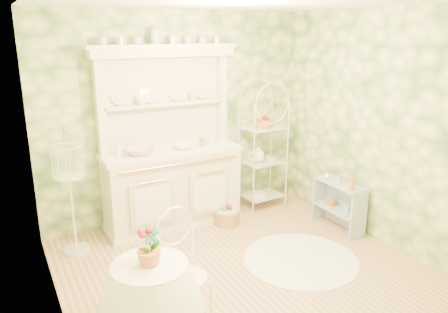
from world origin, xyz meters
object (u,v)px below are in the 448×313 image
kitchen_dresser (171,139)px  cafe_chair (183,275)px  round_table (152,305)px  floor_basket (227,216)px  bakers_rack (263,143)px  side_shelf (338,208)px  birdcage_stand (71,195)px

kitchen_dresser → cafe_chair: (-0.69, -1.95, -0.67)m
round_table → floor_basket: round_table is taller
bakers_rack → side_shelf: (0.43, -1.11, -0.66)m
kitchen_dresser → bakers_rack: size_ratio=1.23×
bakers_rack → birdcage_stand: size_ratio=1.35×
kitchen_dresser → round_table: size_ratio=3.19×
side_shelf → floor_basket: bearing=147.2°
birdcage_stand → floor_basket: bearing=-5.1°
side_shelf → birdcage_stand: birdcage_stand is taller
round_table → floor_basket: (1.62, 1.72, -0.25)m
birdcage_stand → floor_basket: size_ratio=4.21×
round_table → cafe_chair: 0.36m
bakers_rack → side_shelf: 1.36m
cafe_chair → floor_basket: 2.11m
floor_basket → kitchen_dresser: bearing=151.1°
side_shelf → round_table: (-2.81, -0.94, 0.08)m
bakers_rack → side_shelf: bakers_rack is taller
birdcage_stand → floor_basket: (1.88, -0.17, -0.59)m
round_table → floor_basket: bearing=46.6°
round_table → floor_basket: size_ratio=2.18×
bakers_rack → cafe_chair: (-2.06, -1.94, -0.46)m
birdcage_stand → floor_basket: birdcage_stand is taller
cafe_chair → birdcage_stand: bearing=98.2°
kitchen_dresser → side_shelf: (1.80, -1.12, -0.87)m
kitchen_dresser → cafe_chair: 2.18m
bakers_rack → floor_basket: bearing=-161.0°
bakers_rack → floor_basket: 1.17m
bakers_rack → cafe_chair: bakers_rack is taller
side_shelf → cafe_chair: 2.64m
round_table → cafe_chair: (0.32, 0.11, 0.12)m
round_table → cafe_chair: bearing=18.2°
bakers_rack → birdcage_stand: (-2.64, -0.16, -0.24)m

